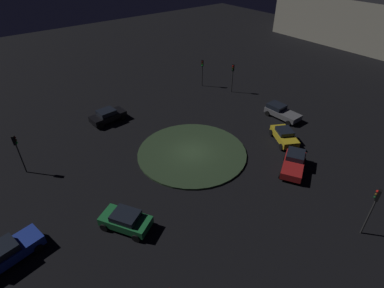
{
  "coord_description": "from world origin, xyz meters",
  "views": [
    {
      "loc": [
        -19.8,
        15.58,
        18.47
      ],
      "look_at": [
        0.0,
        0.0,
        1.15
      ],
      "focal_mm": 28.41,
      "sensor_mm": 36.0,
      "label": 1
    }
  ],
  "objects_px": {
    "traffic_light_west": "(374,204)",
    "traffic_light_southeast_near": "(233,73)",
    "car_yellow": "(284,136)",
    "car_black": "(108,115)",
    "car_red": "(294,163)",
    "store_building": "(366,18)",
    "traffic_light_northeast": "(17,147)",
    "traffic_light_southeast": "(202,68)",
    "car_blue": "(6,253)",
    "car_grey": "(281,112)",
    "car_green": "(126,220)"
  },
  "relations": [
    {
      "from": "traffic_light_west",
      "to": "traffic_light_southeast_near",
      "type": "distance_m",
      "value": 25.98
    },
    {
      "from": "car_yellow",
      "to": "car_black",
      "type": "height_order",
      "value": "car_black"
    },
    {
      "from": "car_yellow",
      "to": "traffic_light_west",
      "type": "bearing_deg",
      "value": 3.62
    },
    {
      "from": "car_red",
      "to": "traffic_light_southeast_near",
      "type": "relative_size",
      "value": 1.12
    },
    {
      "from": "car_red",
      "to": "store_building",
      "type": "xyz_separation_m",
      "value": [
        17.26,
        -45.84,
        4.02
      ]
    },
    {
      "from": "car_black",
      "to": "traffic_light_west",
      "type": "height_order",
      "value": "traffic_light_west"
    },
    {
      "from": "store_building",
      "to": "traffic_light_northeast",
      "type": "bearing_deg",
      "value": 92.58
    },
    {
      "from": "traffic_light_southeast_near",
      "to": "store_building",
      "type": "xyz_separation_m",
      "value": [
        1.05,
        -38.18,
        1.9
      ]
    },
    {
      "from": "car_red",
      "to": "car_yellow",
      "type": "height_order",
      "value": "car_yellow"
    },
    {
      "from": "traffic_light_southeast",
      "to": "traffic_light_southeast_near",
      "type": "relative_size",
      "value": 0.97
    },
    {
      "from": "traffic_light_west",
      "to": "store_building",
      "type": "distance_m",
      "value": 54.25
    },
    {
      "from": "car_blue",
      "to": "car_grey",
      "type": "bearing_deg",
      "value": -9.32
    },
    {
      "from": "car_black",
      "to": "traffic_light_southeast",
      "type": "xyz_separation_m",
      "value": [
        1.09,
        -15.55,
        1.99
      ]
    },
    {
      "from": "car_yellow",
      "to": "car_green",
      "type": "bearing_deg",
      "value": -60.97
    },
    {
      "from": "traffic_light_southeast",
      "to": "traffic_light_southeast_near",
      "type": "bearing_deg",
      "value": 67.82
    },
    {
      "from": "car_blue",
      "to": "traffic_light_west",
      "type": "bearing_deg",
      "value": -44.45
    },
    {
      "from": "car_green",
      "to": "car_red",
      "type": "bearing_deg",
      "value": -133.64
    },
    {
      "from": "car_black",
      "to": "traffic_light_southeast_near",
      "type": "xyz_separation_m",
      "value": [
        -3.14,
        -17.49,
        2.07
      ]
    },
    {
      "from": "car_blue",
      "to": "traffic_light_southeast",
      "type": "distance_m",
      "value": 32.75
    },
    {
      "from": "traffic_light_northeast",
      "to": "traffic_light_southeast_near",
      "type": "height_order",
      "value": "traffic_light_northeast"
    },
    {
      "from": "car_grey",
      "to": "traffic_light_northeast",
      "type": "bearing_deg",
      "value": -107.96
    },
    {
      "from": "car_red",
      "to": "car_green",
      "type": "distance_m",
      "value": 16.21
    },
    {
      "from": "traffic_light_southeast",
      "to": "traffic_light_west",
      "type": "height_order",
      "value": "traffic_light_west"
    },
    {
      "from": "car_red",
      "to": "store_building",
      "type": "relative_size",
      "value": 0.13
    },
    {
      "from": "traffic_light_southeast_near",
      "to": "store_building",
      "type": "height_order",
      "value": "store_building"
    },
    {
      "from": "car_black",
      "to": "traffic_light_southeast_near",
      "type": "distance_m",
      "value": 17.89
    },
    {
      "from": "car_green",
      "to": "traffic_light_southeast_near",
      "type": "height_order",
      "value": "traffic_light_southeast_near"
    },
    {
      "from": "car_grey",
      "to": "car_green",
      "type": "bearing_deg",
      "value": -82.51
    },
    {
      "from": "car_green",
      "to": "traffic_light_west",
      "type": "height_order",
      "value": "traffic_light_west"
    },
    {
      "from": "car_grey",
      "to": "traffic_light_northeast",
      "type": "height_order",
      "value": "traffic_light_northeast"
    },
    {
      "from": "traffic_light_northeast",
      "to": "car_blue",
      "type": "bearing_deg",
      "value": -82.98
    },
    {
      "from": "car_blue",
      "to": "traffic_light_northeast",
      "type": "distance_m",
      "value": 10.21
    },
    {
      "from": "traffic_light_southeast",
      "to": "car_green",
      "type": "bearing_deg",
      "value": -8.73
    },
    {
      "from": "car_red",
      "to": "traffic_light_west",
      "type": "height_order",
      "value": "traffic_light_west"
    },
    {
      "from": "car_green",
      "to": "store_building",
      "type": "height_order",
      "value": "store_building"
    },
    {
      "from": "car_grey",
      "to": "traffic_light_southeast_near",
      "type": "distance_m",
      "value": 9.27
    },
    {
      "from": "car_yellow",
      "to": "traffic_light_west",
      "type": "relative_size",
      "value": 0.98
    },
    {
      "from": "traffic_light_northeast",
      "to": "traffic_light_west",
      "type": "relative_size",
      "value": 0.94
    },
    {
      "from": "car_green",
      "to": "traffic_light_northeast",
      "type": "height_order",
      "value": "traffic_light_northeast"
    },
    {
      "from": "car_yellow",
      "to": "traffic_light_southeast_near",
      "type": "xyz_separation_m",
      "value": [
        12.65,
        -4.49,
        2.1
      ]
    },
    {
      "from": "traffic_light_northeast",
      "to": "traffic_light_west",
      "type": "height_order",
      "value": "traffic_light_west"
    },
    {
      "from": "car_green",
      "to": "car_blue",
      "type": "xyz_separation_m",
      "value": [
        2.38,
        7.77,
        0.04
      ]
    },
    {
      "from": "car_yellow",
      "to": "traffic_light_northeast",
      "type": "relative_size",
      "value": 1.04
    },
    {
      "from": "car_red",
      "to": "traffic_light_southeast",
      "type": "height_order",
      "value": "traffic_light_southeast"
    },
    {
      "from": "car_black",
      "to": "car_red",
      "type": "bearing_deg",
      "value": -67.88
    },
    {
      "from": "car_red",
      "to": "traffic_light_northeast",
      "type": "relative_size",
      "value": 1.11
    },
    {
      "from": "traffic_light_west",
      "to": "traffic_light_southeast_near",
      "type": "bearing_deg",
      "value": -35.59
    },
    {
      "from": "car_yellow",
      "to": "store_building",
      "type": "xyz_separation_m",
      "value": [
        13.7,
        -42.67,
        4.01
      ]
    },
    {
      "from": "car_black",
      "to": "traffic_light_southeast",
      "type": "relative_size",
      "value": 1.09
    },
    {
      "from": "traffic_light_southeast_near",
      "to": "car_blue",
      "type": "bearing_deg",
      "value": -12.9
    }
  ]
}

